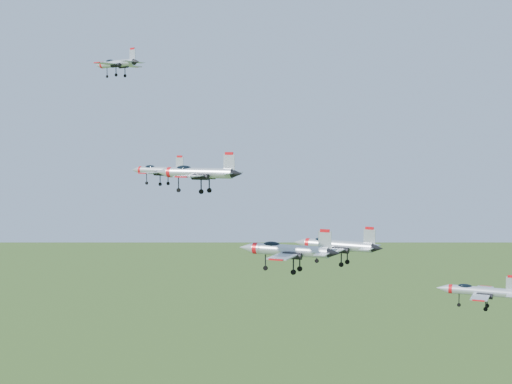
% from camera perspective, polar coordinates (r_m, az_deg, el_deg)
% --- Properties ---
extents(jet_lead, '(11.19, 9.45, 3.02)m').
position_cam_1_polar(jet_lead, '(127.45, -11.12, 10.05)').
color(jet_lead, '#B3BAC1').
extents(jet_left_high, '(10.56, 8.77, 2.82)m').
position_cam_1_polar(jet_left_high, '(105.90, -7.80, 1.73)').
color(jet_left_high, '#B3BAC1').
extents(jet_right_high, '(11.25, 9.25, 3.02)m').
position_cam_1_polar(jet_right_high, '(82.20, -4.75, 1.56)').
color(jet_right_high, '#B3BAC1').
extents(jet_left_low, '(13.97, 11.54, 3.74)m').
position_cam_1_polar(jet_left_low, '(104.96, 6.41, -4.23)').
color(jet_left_low, '#B3BAC1').
extents(jet_right_low, '(13.48, 11.10, 3.61)m').
position_cam_1_polar(jet_right_low, '(89.58, 2.50, -4.65)').
color(jet_right_low, '#B3BAC1').
extents(jet_trail, '(10.75, 8.83, 2.88)m').
position_cam_1_polar(jet_trail, '(94.45, 17.36, -7.56)').
color(jet_trail, '#B3BAC1').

